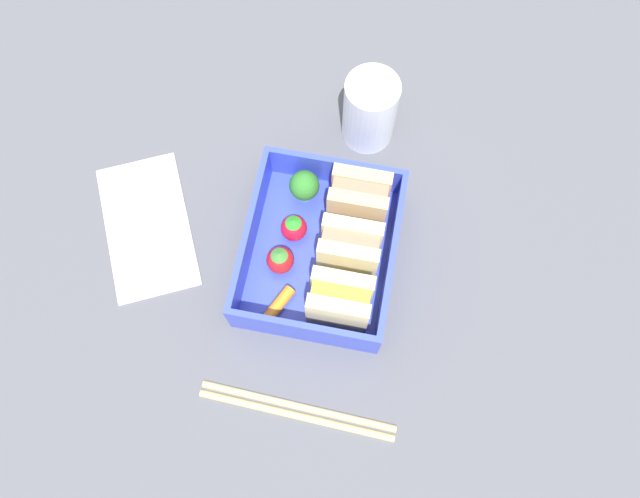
# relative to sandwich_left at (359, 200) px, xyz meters

# --- Properties ---
(ground_plane) EXTENTS (1.20, 1.20, 0.02)m
(ground_plane) POSITION_rel_sandwich_left_xyz_m (0.05, -0.03, -0.05)
(ground_plane) COLOR #51535A
(bento_tray) EXTENTS (0.18, 0.15, 0.01)m
(bento_tray) POSITION_rel_sandwich_left_xyz_m (0.05, -0.03, -0.04)
(bento_tray) COLOR blue
(bento_tray) RESTS_ON ground_plane
(bento_rim) EXTENTS (0.18, 0.15, 0.04)m
(bento_rim) POSITION_rel_sandwich_left_xyz_m (0.05, -0.03, -0.01)
(bento_rim) COLOR blue
(bento_rim) RESTS_ON bento_tray
(sandwich_left) EXTENTS (0.04, 0.06, 0.06)m
(sandwich_left) POSITION_rel_sandwich_left_xyz_m (0.00, 0.00, 0.00)
(sandwich_left) COLOR tan
(sandwich_left) RESTS_ON bento_tray
(sandwich_center_left) EXTENTS (0.04, 0.06, 0.06)m
(sandwich_center_left) POSITION_rel_sandwich_left_xyz_m (0.05, 0.00, 0.00)
(sandwich_center_left) COLOR beige
(sandwich_center_left) RESTS_ON bento_tray
(sandwich_center) EXTENTS (0.04, 0.06, 0.06)m
(sandwich_center) POSITION_rel_sandwich_left_xyz_m (0.11, 0.00, 0.00)
(sandwich_center) COLOR beige
(sandwich_center) RESTS_ON bento_tray
(broccoli_floret) EXTENTS (0.03, 0.03, 0.04)m
(broccoli_floret) POSITION_rel_sandwich_left_xyz_m (-0.01, -0.06, -0.01)
(broccoli_floret) COLOR #85C95D
(broccoli_floret) RESTS_ON bento_tray
(strawberry_far_left) EXTENTS (0.03, 0.03, 0.03)m
(strawberry_far_left) POSITION_rel_sandwich_left_xyz_m (0.04, -0.06, -0.02)
(strawberry_far_left) COLOR red
(strawberry_far_left) RESTS_ON bento_tray
(strawberry_left) EXTENTS (0.03, 0.03, 0.03)m
(strawberry_left) POSITION_rel_sandwich_left_xyz_m (0.07, -0.07, -0.02)
(strawberry_left) COLOR red
(strawberry_left) RESTS_ON bento_tray
(carrot_stick_far_left) EXTENTS (0.04, 0.03, 0.01)m
(carrot_stick_far_left) POSITION_rel_sandwich_left_xyz_m (0.12, -0.06, -0.03)
(carrot_stick_far_left) COLOR orange
(carrot_stick_far_left) RESTS_ON bento_tray
(chopstick_pair) EXTENTS (0.02, 0.19, 0.01)m
(chopstick_pair) POSITION_rel_sandwich_left_xyz_m (0.21, -0.02, -0.04)
(chopstick_pair) COLOR tan
(chopstick_pair) RESTS_ON ground_plane
(drinking_glass) EXTENTS (0.06, 0.06, 0.09)m
(drinking_glass) POSITION_rel_sandwich_left_xyz_m (-0.10, -0.01, -0.00)
(drinking_glass) COLOR white
(drinking_glass) RESTS_ON ground_plane
(folded_napkin) EXTENTS (0.18, 0.15, 0.00)m
(folded_napkin) POSITION_rel_sandwich_left_xyz_m (0.05, -0.22, -0.04)
(folded_napkin) COLOR silver
(folded_napkin) RESTS_ON ground_plane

